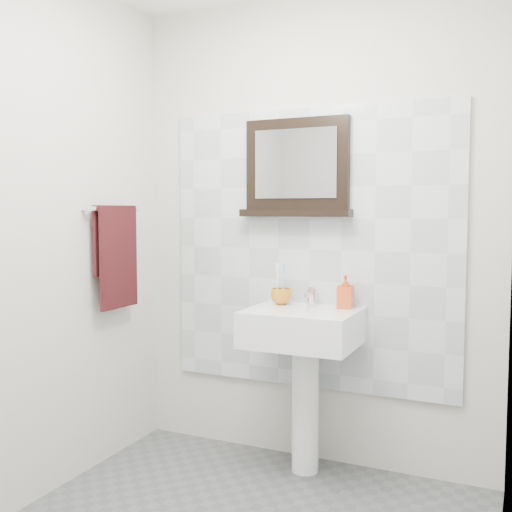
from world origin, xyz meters
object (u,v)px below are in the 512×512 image
Objects in this scene: pedestal_sink at (303,345)px; hand_towel at (116,248)px; toothbrush_cup at (281,296)px; soap_dispenser at (345,292)px; framed_mirror at (297,170)px.

hand_towel is (-0.98, -0.23, 0.48)m from pedestal_sink.
toothbrush_cup is 0.64× the size of soap_dispenser.
framed_mirror reaches higher than toothbrush_cup.
toothbrush_cup is at bearing 21.76° from hand_towel.
hand_towel is (-0.82, -0.33, 0.25)m from toothbrush_cup.
hand_towel reaches higher than soap_dispenser.
hand_towel is at bearing -167.60° from soap_dispenser.
framed_mirror reaches higher than soap_dispenser.
soap_dispenser reaches higher than toothbrush_cup.
framed_mirror is (-0.29, 0.06, 0.63)m from soap_dispenser.
framed_mirror is at bearing 57.42° from toothbrush_cup.
toothbrush_cup is 0.18× the size of framed_mirror.
hand_towel is at bearing -158.24° from toothbrush_cup.
pedestal_sink reaches higher than toothbrush_cup.
hand_towel is at bearing -154.82° from framed_mirror.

